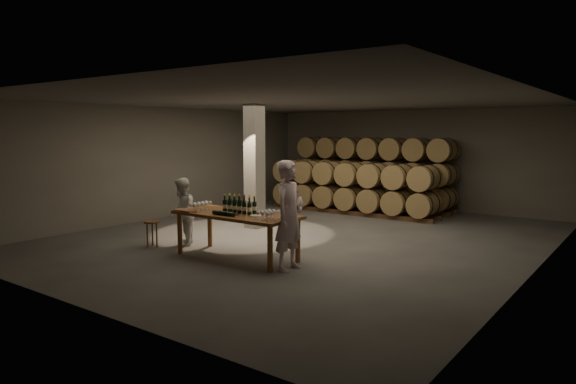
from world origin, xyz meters
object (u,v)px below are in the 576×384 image
Objects in this scene: tasting_table at (237,218)px; person_man at (289,216)px; plate at (257,216)px; person_woman at (182,212)px; notebook_near at (188,211)px; stool at (152,226)px; bottle_cluster at (239,206)px.

person_man reaches higher than tasting_table.
plate is 0.17× the size of person_woman.
person_woman is (-0.81, 0.55, -0.17)m from notebook_near.
person_woman is (-3.07, 0.21, -0.25)m from person_man.
plate is at bearing 6.88° from stool.
notebook_near reaches higher than stool.
stool is at bearing -170.48° from tasting_table.
tasting_table is 1.38m from person_man.
stool is at bearing -82.09° from person_woman.
bottle_cluster reaches higher than tasting_table.
person_woman is at bearing 83.12° from person_man.
plate is 2.26m from person_woman.
person_man is at bearing -7.07° from bottle_cluster.
bottle_cluster is 1.30× the size of stool.
bottle_cluster reaches higher than notebook_near.
person_man is at bearing 4.35° from stool.
plate is at bearing 82.92° from person_man.
plate is at bearing 47.15° from person_woman.
person_woman is (-1.71, 0.11, -0.05)m from tasting_table.
plate is 0.82m from person_man.
person_man is (1.35, -0.17, -0.03)m from bottle_cluster.
plate is at bearing -3.74° from tasting_table.
tasting_table is 3.52× the size of bottle_cluster.
notebook_near is 0.46× the size of stool.
person_man reaches higher than bottle_cluster.
bottle_cluster is 1.05m from notebook_near.
bottle_cluster is at bearing 28.00° from notebook_near.
notebook_near is 0.13× the size of person_man.
bottle_cluster is 2.27m from stool.
notebook_near is at bearing 95.58° from person_man.
bottle_cluster is at bearing 49.63° from person_woman.
bottle_cluster reaches higher than stool.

